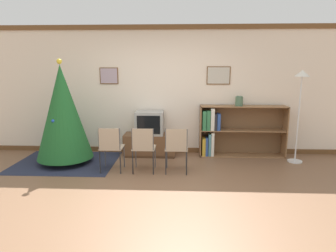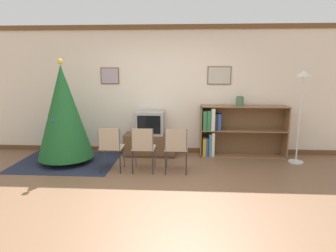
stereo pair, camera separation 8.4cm
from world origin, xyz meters
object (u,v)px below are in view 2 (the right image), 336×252
at_px(folding_chair_right, 176,147).
at_px(folding_chair_center, 143,147).
at_px(tv_console, 150,144).
at_px(television, 150,123).
at_px(standing_lamp, 302,92).
at_px(christmas_tree, 64,112).
at_px(bookshelf, 228,131).
at_px(vase, 240,101).
at_px(folding_chair_left, 111,146).

bearing_deg(folding_chair_right, folding_chair_center, 180.00).
relative_size(tv_console, television, 1.88).
bearing_deg(folding_chair_center, standing_lamp, 14.26).
height_order(christmas_tree, bookshelf, christmas_tree).
bearing_deg(standing_lamp, folding_chair_center, -165.74).
xyz_separation_m(vase, standing_lamp, (1.08, -0.37, 0.21)).
bearing_deg(folding_chair_left, tv_console, 61.37).
relative_size(television, vase, 2.83).
xyz_separation_m(tv_console, folding_chair_left, (-0.58, -1.06, 0.24)).
bearing_deg(television, christmas_tree, -160.29).
distance_m(tv_console, folding_chair_right, 1.23).
xyz_separation_m(folding_chair_left, folding_chair_center, (0.58, 0.00, 0.00)).
bearing_deg(television, standing_lamp, -6.20).
bearing_deg(tv_console, vase, 1.58).
bearing_deg(folding_chair_left, folding_chair_right, 0.00).
height_order(christmas_tree, vase, christmas_tree).
bearing_deg(folding_chair_right, folding_chair_left, 180.00).
xyz_separation_m(folding_chair_left, folding_chair_right, (1.16, 0.00, 0.00)).
xyz_separation_m(tv_console, television, (0.00, -0.00, 0.47)).
bearing_deg(television, folding_chair_right, -61.31).
xyz_separation_m(christmas_tree, folding_chair_left, (1.02, -0.49, -0.53)).
height_order(christmas_tree, standing_lamp, christmas_tree).
distance_m(folding_chair_left, vase, 2.75).
relative_size(folding_chair_left, vase, 4.05).
bearing_deg(standing_lamp, folding_chair_left, -168.03).
bearing_deg(vase, tv_console, -178.42).
relative_size(tv_console, folding_chair_left, 1.31).
bearing_deg(folding_chair_left, standing_lamp, 11.97).
height_order(folding_chair_left, vase, vase).
distance_m(folding_chair_center, bookshelf, 2.00).
bearing_deg(folding_chair_right, tv_console, 118.63).
relative_size(tv_console, folding_chair_right, 1.31).
distance_m(tv_console, folding_chair_center, 1.09).
distance_m(christmas_tree, vase, 3.50).
relative_size(tv_console, folding_chair_center, 1.31).
bearing_deg(tv_console, television, -90.00).
bearing_deg(tv_console, christmas_tree, -160.20).
distance_m(christmas_tree, television, 1.72).
relative_size(folding_chair_left, folding_chair_right, 1.00).
xyz_separation_m(tv_console, vase, (1.84, 0.05, 0.93)).
height_order(folding_chair_left, folding_chair_right, same).
height_order(folding_chair_right, vase, vase).
xyz_separation_m(christmas_tree, folding_chair_right, (2.18, -0.49, -0.53)).
xyz_separation_m(folding_chair_center, standing_lamp, (2.92, 0.74, 0.90)).
height_order(bookshelf, vase, vase).
relative_size(christmas_tree, folding_chair_center, 2.43).
bearing_deg(christmas_tree, folding_chair_center, -16.92).
xyz_separation_m(bookshelf, vase, (0.20, -0.03, 0.64)).
bearing_deg(vase, standing_lamp, -18.92).
bearing_deg(vase, folding_chair_center, -148.84).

